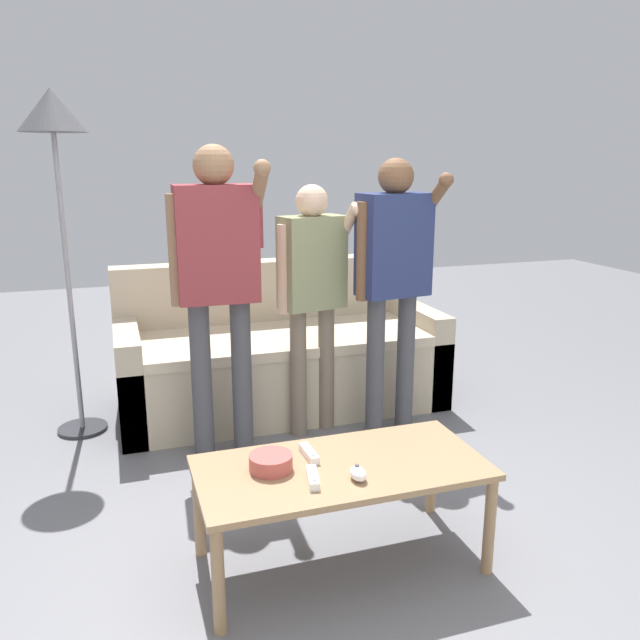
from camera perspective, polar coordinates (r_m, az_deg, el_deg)
The scene contains 11 objects.
ground_plane at distance 2.84m, azimuth 3.59°, elevation -18.86°, with size 12.00×12.00×0.00m, color slate.
couch at distance 4.10m, azimuth -3.70°, elevation -3.32°, with size 2.00×0.87×0.89m.
coffee_table at distance 2.50m, azimuth 1.91°, elevation -13.83°, with size 1.10×0.53×0.42m.
snack_bowl at distance 2.43m, azimuth -4.42°, elevation -12.57°, with size 0.16×0.16×0.06m, color #B24C47.
game_remote_nunchuk at distance 2.36m, azimuth 3.43°, elevation -13.55°, with size 0.06×0.09×0.05m.
floor_lamp at distance 3.73m, azimuth -22.69°, elevation 14.89°, with size 0.35×0.35×1.90m.
player_left at distance 3.24m, azimuth -9.14°, elevation 4.66°, with size 0.47×0.34×1.62m.
player_center at distance 3.52m, azimuth -0.68°, elevation 3.49°, with size 0.45×0.31×1.41m.
player_right at distance 3.53m, azimuth 6.60°, elevation 4.85°, with size 0.48×0.32×1.55m.
game_remote_wand_near at distance 2.52m, azimuth -0.98°, elevation -11.84°, with size 0.04×0.15×0.03m.
game_remote_wand_far at distance 2.35m, azimuth -0.64°, elevation -13.92°, with size 0.07×0.15×0.03m.
Camera 1 is at (-0.90, -2.20, 1.55)m, focal length 35.79 mm.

